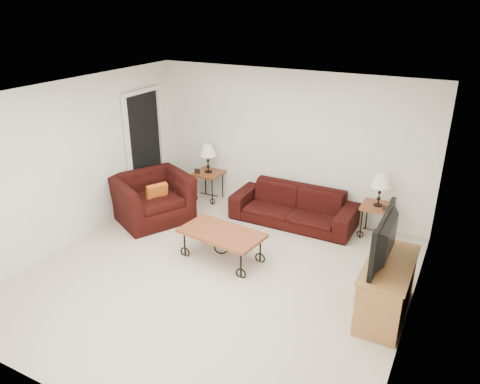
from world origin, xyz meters
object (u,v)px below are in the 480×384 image
side_table_right (376,221)px  coffee_table (222,245)px  side_table_left (209,186)px  backpack (332,226)px  lamp_left (208,158)px  armchair (152,198)px  sofa (293,206)px  lamp_right (380,190)px  tv_stand (386,289)px  television (392,240)px

side_table_right → coffee_table: 2.56m
side_table_left → backpack: bearing=-7.7°
lamp_left → backpack: lamp_left is taller
coffee_table → armchair: armchair is taller
sofa → coffee_table: bearing=-106.7°
lamp_right → armchair: (-3.56, -1.18, -0.41)m
side_table_right → tv_stand: 2.04m
sofa → armchair: size_ratio=1.72×
side_table_left → sofa: bearing=-5.7°
lamp_right → sofa: bearing=-172.4°
sofa → tv_stand: (1.90, -1.78, 0.05)m
lamp_right → side_table_right: bearing=0.0°
lamp_left → lamp_right: 3.15m
armchair → television: (4.08, -0.78, 0.62)m
side_table_left → armchair: bearing=-109.2°
tv_stand → television: 0.66m
lamp_left → television: (3.67, -1.96, 0.19)m
lamp_right → tv_stand: 2.08m
coffee_table → tv_stand: tv_stand is taller
sofa → television: (1.88, -1.78, 0.71)m
lamp_left → lamp_right: bearing=0.0°
lamp_right → tv_stand: bearing=-74.4°
lamp_left → tv_stand: size_ratio=0.47×
sofa → backpack: 0.77m
sofa → armchair: 2.43m
side_table_left → backpack: size_ratio=1.46×
lamp_left → armchair: 1.33m
side_table_right → backpack: (-0.61, -0.34, -0.08)m
side_table_left → lamp_left: 0.55m
side_table_left → side_table_right: size_ratio=1.03×
television → coffee_table: bearing=-94.3°
sofa → coffee_table: sofa is taller
television → backpack: bearing=-144.9°
side_table_right → tv_stand: tv_stand is taller
armchair → television: television is taller
lamp_right → television: 2.04m
side_table_left → television: size_ratio=0.52×
lamp_left → side_table_left: bearing=0.0°
side_table_left → backpack: (2.54, -0.34, -0.09)m
lamp_right → coffee_table: bearing=-135.8°
armchair → tv_stand: armchair is taller
sofa → side_table_left: sofa is taller
lamp_right → tv_stand: (0.55, -1.96, -0.45)m
armchair → television: 4.20m
tv_stand → television: television is taller
sofa → backpack: sofa is taller
side_table_right → backpack: bearing=-150.7°
side_table_left → television: television is taller
television → lamp_left: bearing=-118.1°
lamp_right → television: television is taller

